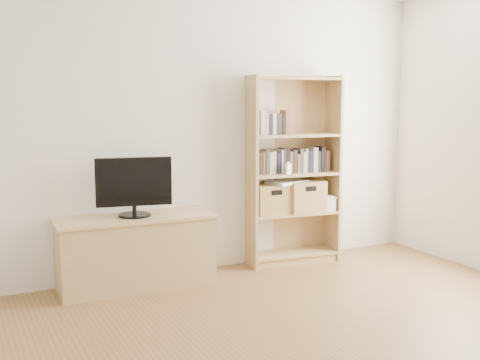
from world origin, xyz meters
TOP-DOWN VIEW (x-y plane):
  - back_wall at (0.00, 2.50)m, footprint 4.50×0.02m
  - tv_stand at (-0.78, 2.26)m, footprint 1.31×0.53m
  - bookshelf at (0.82, 2.34)m, footprint 0.93×0.41m
  - television at (-0.78, 2.26)m, footprint 0.63×0.17m
  - books_row_mid at (0.82, 2.36)m, footprint 0.77×0.26m
  - books_row_upper at (0.62, 2.38)m, footprint 0.41×0.18m
  - baby_monitor at (0.71, 2.25)m, footprint 0.06×0.05m
  - basket_left at (0.58, 2.36)m, footprint 0.35×0.30m
  - basket_right at (0.93, 2.32)m, footprint 0.38×0.32m
  - laptop at (0.76, 2.34)m, footprint 0.41×0.33m
  - magazine_stack at (1.13, 2.30)m, footprint 0.23×0.30m

SIDE VIEW (x-z plane):
  - tv_stand at x=-0.78m, z-range 0.00..0.59m
  - magazine_stack at x=1.13m, z-range 0.50..0.63m
  - basket_left at x=0.58m, z-range 0.50..0.79m
  - basket_right at x=0.93m, z-range 0.50..0.81m
  - laptop at x=0.76m, z-range 0.79..0.81m
  - television at x=-0.78m, z-range 0.62..1.11m
  - bookshelf at x=0.82m, z-range 0.00..1.81m
  - baby_monitor at x=0.71m, z-range 0.89..0.99m
  - books_row_mid at x=0.82m, z-range 0.89..1.09m
  - back_wall at x=0.00m, z-range 0.00..2.60m
  - books_row_upper at x=0.62m, z-range 1.26..1.47m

